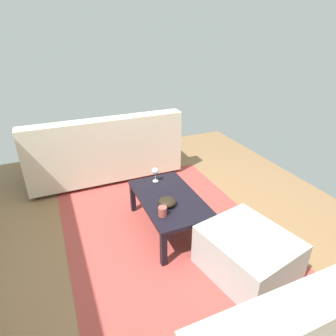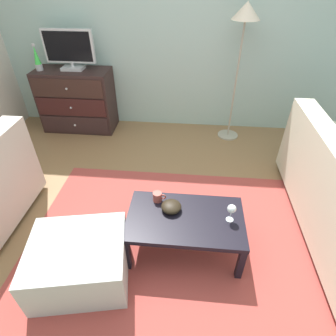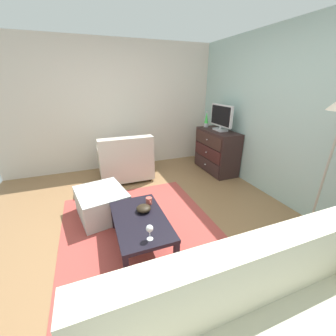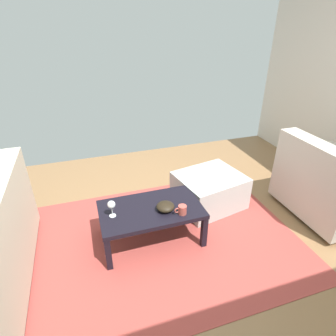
% 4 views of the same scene
% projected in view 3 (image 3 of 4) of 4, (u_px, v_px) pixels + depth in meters
% --- Properties ---
extents(ground_plane, '(5.24, 4.61, 0.05)m').
position_uv_depth(ground_plane, '(156.00, 227.00, 2.76)').
color(ground_plane, olive).
extents(wall_accent_rear, '(5.24, 0.12, 2.51)m').
position_uv_depth(wall_accent_rear, '(293.00, 119.00, 2.96)').
color(wall_accent_rear, '#9EBBB3').
rests_on(wall_accent_rear, ground_plane).
extents(wall_plain_left, '(0.12, 4.61, 2.51)m').
position_uv_depth(wall_plain_left, '(119.00, 107.00, 4.33)').
color(wall_plain_left, beige).
rests_on(wall_plain_left, ground_plane).
extents(area_rug, '(2.60, 1.90, 0.01)m').
position_uv_depth(area_rug, '(145.00, 239.00, 2.51)').
color(area_rug, '#A44039').
rests_on(area_rug, ground_plane).
extents(dresser, '(1.00, 0.49, 0.85)m').
position_uv_depth(dresser, '(216.00, 151.00, 4.33)').
color(dresser, '#301F1E').
rests_on(dresser, ground_plane).
extents(tv, '(0.65, 0.18, 0.49)m').
position_uv_depth(tv, '(221.00, 117.00, 4.05)').
color(tv, silver).
rests_on(tv, dresser).
extents(lava_lamp, '(0.09, 0.09, 0.33)m').
position_uv_depth(lava_lamp, '(206.00, 120.00, 4.44)').
color(lava_lamp, '#B7B7BC').
rests_on(lava_lamp, dresser).
extents(coffee_table, '(0.94, 0.55, 0.37)m').
position_uv_depth(coffee_table, '(140.00, 222.00, 2.30)').
color(coffee_table, black).
rests_on(coffee_table, ground_plane).
extents(wine_glass, '(0.07, 0.07, 0.16)m').
position_uv_depth(wine_glass, '(150.00, 229.00, 1.94)').
color(wine_glass, silver).
rests_on(wine_glass, coffee_table).
extents(mug, '(0.11, 0.08, 0.08)m').
position_uv_depth(mug, '(149.00, 201.00, 2.53)').
color(mug, '#B04B42').
rests_on(mug, coffee_table).
extents(bowl_decorative, '(0.17, 0.17, 0.07)m').
position_uv_depth(bowl_decorative, '(144.00, 208.00, 2.40)').
color(bowl_decorative, black).
rests_on(bowl_decorative, coffee_table).
extents(armchair, '(0.80, 0.95, 0.86)m').
position_uv_depth(armchair, '(125.00, 161.00, 3.99)').
color(armchair, '#332319').
rests_on(armchair, ground_plane).
extents(ottoman, '(0.80, 0.72, 0.38)m').
position_uv_depth(ottoman, '(102.00, 203.00, 2.91)').
color(ottoman, '#B3B9B4').
rests_on(ottoman, ground_plane).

